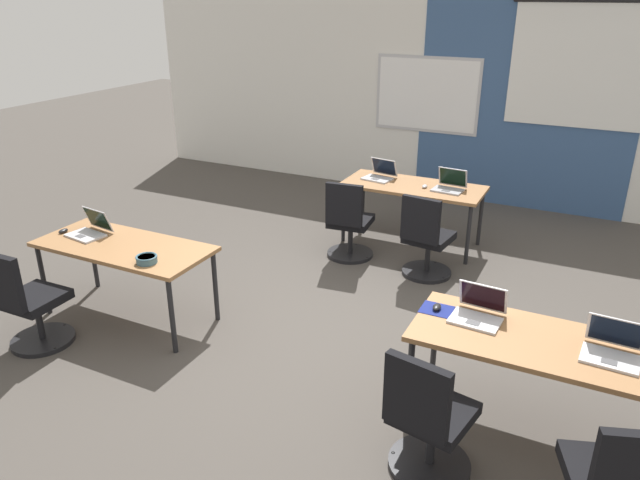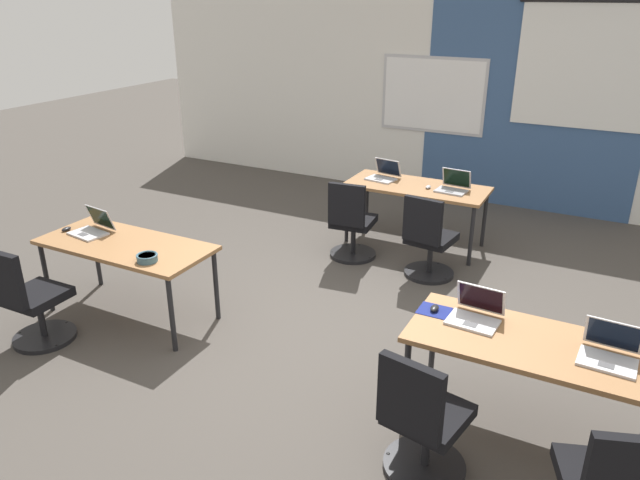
{
  "view_description": "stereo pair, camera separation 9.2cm",
  "coord_description": "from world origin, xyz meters",
  "px_view_note": "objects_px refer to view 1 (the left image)",
  "views": [
    {
      "loc": [
        1.95,
        -4.16,
        2.8
      ],
      "look_at": [
        -0.1,
        -0.01,
        0.85
      ],
      "focal_mm": 33.55,
      "sensor_mm": 36.0,
      "label": 1
    },
    {
      "loc": [
        2.03,
        -4.12,
        2.8
      ],
      "look_at": [
        -0.1,
        -0.01,
        0.85
      ],
      "focal_mm": 33.55,
      "sensor_mm": 36.0,
      "label": 2
    }
  ],
  "objects_px": {
    "chair_near_right_inner": "(428,425)",
    "snack_bowl": "(147,259)",
    "mouse_near_right_inner": "(437,307)",
    "laptop_near_right_end": "(612,349)",
    "desk_near_left": "(124,251)",
    "mouse_far_right": "(425,186)",
    "desk_near_right": "(537,348)",
    "laptop_far_right": "(449,186)",
    "mouse_near_left_end": "(63,231)",
    "desk_far_center": "(413,190)",
    "chair_near_left_end": "(29,307)",
    "chair_far_left": "(349,227)",
    "laptop_near_right_inner": "(478,312)",
    "chair_far_right": "(426,243)",
    "laptop_near_left_end": "(90,230)",
    "laptop_far_left": "(380,175)"
  },
  "relations": [
    {
      "from": "laptop_far_right",
      "to": "snack_bowl",
      "type": "bearing_deg",
      "value": -114.76
    },
    {
      "from": "laptop_far_right",
      "to": "snack_bowl",
      "type": "height_order",
      "value": "laptop_far_right"
    },
    {
      "from": "mouse_far_right",
      "to": "laptop_far_left",
      "type": "distance_m",
      "value": 0.6
    },
    {
      "from": "chair_far_left",
      "to": "snack_bowl",
      "type": "distance_m",
      "value": 2.45
    },
    {
      "from": "desk_near_right",
      "to": "mouse_near_left_end",
      "type": "relative_size",
      "value": 15.9
    },
    {
      "from": "desk_near_left",
      "to": "laptop_far_left",
      "type": "height_order",
      "value": "laptop_far_left"
    },
    {
      "from": "mouse_near_right_inner",
      "to": "mouse_near_left_end",
      "type": "distance_m",
      "value": 3.5
    },
    {
      "from": "desk_near_right",
      "to": "laptop_far_left",
      "type": "bearing_deg",
      "value": 127.39
    },
    {
      "from": "laptop_far_left",
      "to": "mouse_far_right",
      "type": "bearing_deg",
      "value": -0.81
    },
    {
      "from": "desk_near_right",
      "to": "mouse_near_right_inner",
      "type": "bearing_deg",
      "value": 172.27
    },
    {
      "from": "desk_near_right",
      "to": "chair_far_right",
      "type": "xyz_separation_m",
      "value": [
        -1.33,
        2.0,
        -0.28
      ]
    },
    {
      "from": "chair_near_right_inner",
      "to": "snack_bowl",
      "type": "height_order",
      "value": "chair_near_right_inner"
    },
    {
      "from": "chair_far_left",
      "to": "laptop_far_right",
      "type": "bearing_deg",
      "value": -146.85
    },
    {
      "from": "chair_far_right",
      "to": "laptop_near_right_end",
      "type": "relative_size",
      "value": 2.66
    },
    {
      "from": "laptop_far_right",
      "to": "laptop_near_right_inner",
      "type": "height_order",
      "value": "laptop_far_right"
    },
    {
      "from": "laptop_near_right_inner",
      "to": "mouse_near_left_end",
      "type": "relative_size",
      "value": 3.47
    },
    {
      "from": "mouse_far_right",
      "to": "laptop_near_left_end",
      "type": "height_order",
      "value": "laptop_near_left_end"
    },
    {
      "from": "mouse_far_right",
      "to": "chair_near_right_inner",
      "type": "relative_size",
      "value": 0.11
    },
    {
      "from": "laptop_far_right",
      "to": "laptop_near_right_inner",
      "type": "bearing_deg",
      "value": -66.19
    },
    {
      "from": "desk_near_right",
      "to": "laptop_near_right_end",
      "type": "relative_size",
      "value": 4.63
    },
    {
      "from": "mouse_near_left_end",
      "to": "laptop_near_right_end",
      "type": "bearing_deg",
      "value": 0.46
    },
    {
      "from": "mouse_near_right_inner",
      "to": "chair_far_left",
      "type": "relative_size",
      "value": 0.11
    },
    {
      "from": "laptop_near_right_inner",
      "to": "laptop_far_right",
      "type": "bearing_deg",
      "value": 112.64
    },
    {
      "from": "desk_near_left",
      "to": "mouse_far_right",
      "type": "relative_size",
      "value": 15.23
    },
    {
      "from": "desk_near_left",
      "to": "laptop_far_right",
      "type": "relative_size",
      "value": 4.52
    },
    {
      "from": "mouse_near_right_inner",
      "to": "snack_bowl",
      "type": "distance_m",
      "value": 2.38
    },
    {
      "from": "chair_far_right",
      "to": "laptop_near_right_inner",
      "type": "xyz_separation_m",
      "value": [
        0.92,
        -1.9,
        0.39
      ]
    },
    {
      "from": "laptop_far_right",
      "to": "chair_near_right_inner",
      "type": "distance_m",
      "value": 3.62
    },
    {
      "from": "desk_far_center",
      "to": "chair_near_left_end",
      "type": "xyz_separation_m",
      "value": [
        -2.13,
        -3.55,
        -0.28
      ]
    },
    {
      "from": "chair_far_right",
      "to": "chair_near_left_end",
      "type": "bearing_deg",
      "value": 54.45
    },
    {
      "from": "laptop_near_left_end",
      "to": "snack_bowl",
      "type": "xyz_separation_m",
      "value": [
        0.88,
        -0.25,
        -0.01
      ]
    },
    {
      "from": "laptop_near_left_end",
      "to": "chair_near_left_end",
      "type": "bearing_deg",
      "value": -77.67
    },
    {
      "from": "desk_near_left",
      "to": "laptop_near_left_end",
      "type": "distance_m",
      "value": 0.45
    },
    {
      "from": "desk_near_right",
      "to": "laptop_near_right_end",
      "type": "bearing_deg",
      "value": 0.8
    },
    {
      "from": "laptop_far_right",
      "to": "mouse_near_left_end",
      "type": "distance_m",
      "value": 4.03
    },
    {
      "from": "laptop_near_right_end",
      "to": "mouse_near_left_end",
      "type": "xyz_separation_m",
      "value": [
        -4.62,
        -0.04,
        -0.03
      ]
    },
    {
      "from": "mouse_far_right",
      "to": "chair_far_left",
      "type": "bearing_deg",
      "value": -132.65
    },
    {
      "from": "desk_far_center",
      "to": "desk_near_right",
      "type": "bearing_deg",
      "value": -57.99
    },
    {
      "from": "laptop_far_left",
      "to": "snack_bowl",
      "type": "height_order",
      "value": "laptop_far_left"
    },
    {
      "from": "desk_near_left",
      "to": "laptop_near_right_end",
      "type": "height_order",
      "value": "laptop_near_right_end"
    },
    {
      "from": "snack_bowl",
      "to": "laptop_near_right_end",
      "type": "bearing_deg",
      "value": 3.41
    },
    {
      "from": "laptop_near_left_end",
      "to": "mouse_near_left_end",
      "type": "height_order",
      "value": "laptop_near_left_end"
    },
    {
      "from": "chair_far_right",
      "to": "chair_far_left",
      "type": "xyz_separation_m",
      "value": [
        -0.9,
        0.07,
        0.0
      ]
    },
    {
      "from": "laptop_near_left_end",
      "to": "laptop_near_right_end",
      "type": "bearing_deg",
      "value": 7.7
    },
    {
      "from": "desk_near_right",
      "to": "desk_far_center",
      "type": "xyz_separation_m",
      "value": [
        -1.75,
        2.8,
        0.0
      ]
    },
    {
      "from": "desk_far_center",
      "to": "laptop_near_right_end",
      "type": "bearing_deg",
      "value": -52.13
    },
    {
      "from": "chair_far_left",
      "to": "chair_near_left_end",
      "type": "bearing_deg",
      "value": 53.94
    },
    {
      "from": "chair_near_right_inner",
      "to": "snack_bowl",
      "type": "xyz_separation_m",
      "value": [
        -2.56,
        0.49,
        0.38
      ]
    },
    {
      "from": "mouse_near_right_inner",
      "to": "laptop_near_right_end",
      "type": "bearing_deg",
      "value": -4.52
    },
    {
      "from": "desk_near_left",
      "to": "chair_near_left_end",
      "type": "distance_m",
      "value": 0.89
    }
  ]
}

